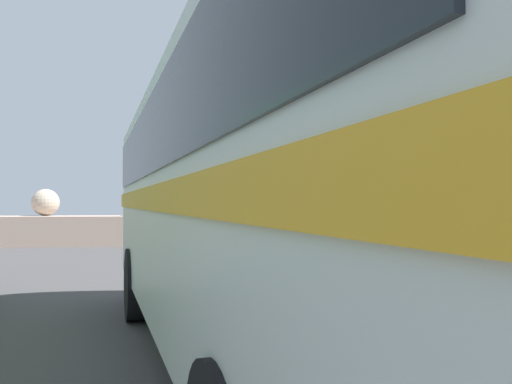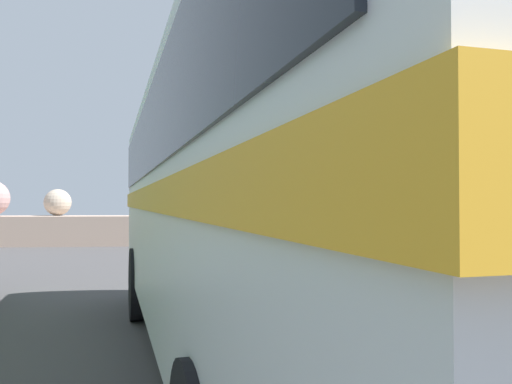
% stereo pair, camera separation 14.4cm
% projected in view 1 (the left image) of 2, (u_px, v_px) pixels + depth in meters
% --- Properties ---
extents(ground, '(32.00, 26.00, 0.02)m').
position_uv_depth(ground, '(368.00, 300.00, 8.48)').
color(ground, '#434243').
extents(breakwater, '(31.36, 1.93, 2.50)m').
position_uv_depth(breakwater, '(265.00, 224.00, 20.20)').
color(breakwater, tan).
rests_on(breakwater, ground).
extents(vintage_coach, '(3.99, 8.88, 3.70)m').
position_uv_depth(vintage_coach, '(280.00, 153.00, 4.88)').
color(vintage_coach, black).
rests_on(vintage_coach, ground).
extents(lamp_post, '(0.44, 1.05, 7.49)m').
position_uv_depth(lamp_post, '(374.00, 120.00, 16.31)').
color(lamp_post, '#5B5B60').
rests_on(lamp_post, ground).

